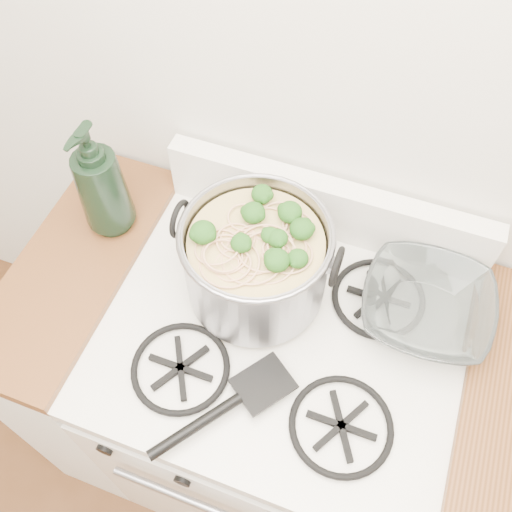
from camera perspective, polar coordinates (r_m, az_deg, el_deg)
The scene contains 6 objects.
gas_range at distance 1.66m, azimuth 1.99°, elevation -14.88°, with size 0.76×0.66×0.92m.
counter_left at distance 1.75m, azimuth -13.90°, elevation -8.64°, with size 0.25×0.65×0.92m.
stock_pot at distance 1.17m, azimuth -0.00°, elevation -0.54°, with size 0.34×0.31×0.21m.
spatula at distance 1.15m, azimuth 0.74°, elevation -12.53°, with size 0.29×0.31×0.02m, color black, non-canonical shape.
glass_bowl at distance 1.26m, azimuth 16.48°, elevation -5.26°, with size 0.11×0.11×0.03m, color white.
bottle at distance 1.29m, azimuth -15.40°, elevation 7.34°, with size 0.12×0.12×0.30m, color black.
Camera 1 is at (0.13, 0.75, 2.01)m, focal length 40.00 mm.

